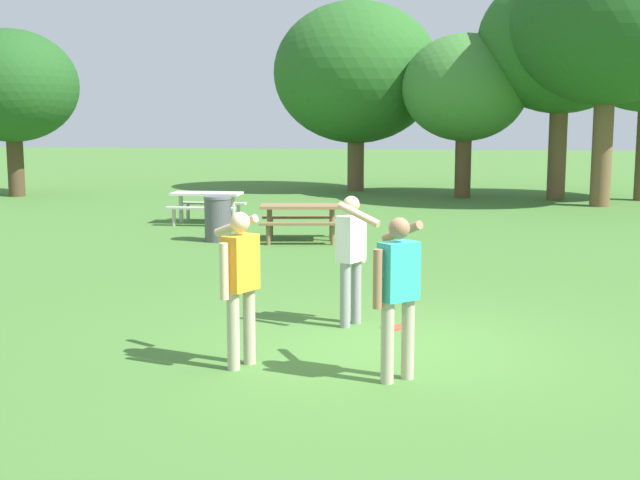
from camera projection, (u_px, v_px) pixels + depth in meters
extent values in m
plane|color=#447530|center=(384.00, 347.00, 9.50)|extent=(120.00, 120.00, 0.00)
cylinder|color=#B7AD93|center=(233.00, 331.00, 8.61)|extent=(0.13, 0.13, 0.82)
cylinder|color=#B7AD93|center=(249.00, 326.00, 8.82)|extent=(0.13, 0.13, 0.82)
cube|color=orange|center=(240.00, 263.00, 8.61)|extent=(0.36, 0.44, 0.58)
sphere|color=beige|center=(240.00, 222.00, 8.55)|extent=(0.21, 0.21, 0.21)
cylinder|color=beige|center=(224.00, 271.00, 8.41)|extent=(0.09, 0.09, 0.58)
cylinder|color=beige|center=(236.00, 226.00, 8.93)|extent=(0.56, 0.33, 0.28)
cylinder|color=gray|center=(356.00, 292.00, 10.57)|extent=(0.13, 0.13, 0.82)
cylinder|color=gray|center=(345.00, 295.00, 10.36)|extent=(0.13, 0.13, 0.82)
cube|color=white|center=(351.00, 238.00, 10.36)|extent=(0.36, 0.44, 0.58)
sphere|color=tan|center=(351.00, 204.00, 10.30)|extent=(0.21, 0.21, 0.21)
cylinder|color=tan|center=(362.00, 240.00, 10.58)|extent=(0.09, 0.09, 0.58)
cylinder|color=tan|center=(359.00, 215.00, 9.95)|extent=(0.56, 0.33, 0.28)
cylinder|color=#B7AD93|center=(387.00, 343.00, 8.17)|extent=(0.13, 0.13, 0.82)
cylinder|color=#B7AD93|center=(408.00, 339.00, 8.31)|extent=(0.13, 0.13, 0.82)
cube|color=#33B2AD|center=(399.00, 271.00, 8.14)|extent=(0.43, 0.42, 0.58)
sphere|color=#9E7051|center=(399.00, 228.00, 8.08)|extent=(0.21, 0.21, 0.21)
cylinder|color=#9E7051|center=(378.00, 279.00, 8.00)|extent=(0.09, 0.09, 0.58)
cylinder|color=#9E7051|center=(402.00, 232.00, 8.46)|extent=(0.45, 0.49, 0.28)
cylinder|color=#E04733|center=(393.00, 327.00, 10.37)|extent=(0.28, 0.28, 0.03)
cube|color=olive|center=(301.00, 206.00, 17.61)|extent=(1.80, 1.01, 0.06)
cube|color=olive|center=(300.00, 224.00, 17.07)|extent=(1.72, 0.52, 0.05)
cube|color=olive|center=(301.00, 217.00, 18.22)|extent=(1.72, 0.52, 0.05)
cylinder|color=olive|center=(270.00, 224.00, 17.66)|extent=(0.11, 0.11, 0.71)
cylinder|color=olive|center=(268.00, 235.00, 17.10)|extent=(0.09, 0.09, 0.41)
cylinder|color=olive|center=(271.00, 228.00, 18.25)|extent=(0.09, 0.09, 0.41)
cylinder|color=olive|center=(332.00, 224.00, 17.67)|extent=(0.11, 0.11, 0.71)
cylinder|color=olive|center=(333.00, 235.00, 17.11)|extent=(0.09, 0.09, 0.41)
cylinder|color=olive|center=(331.00, 228.00, 18.26)|extent=(0.09, 0.09, 0.41)
cube|color=beige|center=(207.00, 194.00, 20.54)|extent=(1.70, 0.77, 0.06)
cube|color=#B6B2A8|center=(200.00, 208.00, 20.01)|extent=(1.70, 0.27, 0.05)
cube|color=#B6B2A8|center=(213.00, 203.00, 21.15)|extent=(1.70, 0.27, 0.05)
cylinder|color=#B6B2A8|center=(181.00, 209.00, 20.68)|extent=(0.11, 0.11, 0.71)
cylinder|color=#B6B2A8|center=(174.00, 217.00, 20.14)|extent=(0.09, 0.09, 0.41)
cylinder|color=#B6B2A8|center=(188.00, 212.00, 21.27)|extent=(0.09, 0.09, 0.41)
cylinder|color=#B6B2A8|center=(233.00, 210.00, 20.50)|extent=(0.11, 0.11, 0.71)
cylinder|color=#B6B2A8|center=(227.00, 218.00, 19.95)|extent=(0.09, 0.09, 0.41)
cylinder|color=#B6B2A8|center=(239.00, 213.00, 21.09)|extent=(0.09, 0.09, 0.41)
cylinder|color=#515156|center=(218.00, 220.00, 17.61)|extent=(0.56, 0.56, 0.90)
cylinder|color=slate|center=(217.00, 197.00, 17.54)|extent=(0.59, 0.59, 0.06)
cylinder|color=#4C3823|center=(15.00, 159.00, 27.57)|extent=(0.53, 0.53, 2.45)
ellipsoid|color=#21511E|center=(11.00, 86.00, 27.22)|extent=(4.31, 4.31, 3.67)
cylinder|color=brown|center=(356.00, 155.00, 29.74)|extent=(0.59, 0.59, 2.57)
ellipsoid|color=#286023|center=(356.00, 72.00, 29.32)|extent=(5.83, 5.83, 4.95)
cylinder|color=brown|center=(463.00, 160.00, 27.13)|extent=(0.52, 0.52, 2.44)
ellipsoid|color=#3D7A33|center=(465.00, 88.00, 26.79)|extent=(4.04, 4.04, 3.44)
cylinder|color=brown|center=(558.00, 145.00, 26.39)|extent=(0.57, 0.57, 3.50)
ellipsoid|color=#286023|center=(562.00, 42.00, 25.93)|extent=(5.22, 5.22, 4.44)
cylinder|color=brown|center=(602.00, 142.00, 24.35)|extent=(0.58, 0.58, 3.78)
ellipsoid|color=#21511E|center=(608.00, 22.00, 23.85)|extent=(5.54, 5.54, 4.71)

